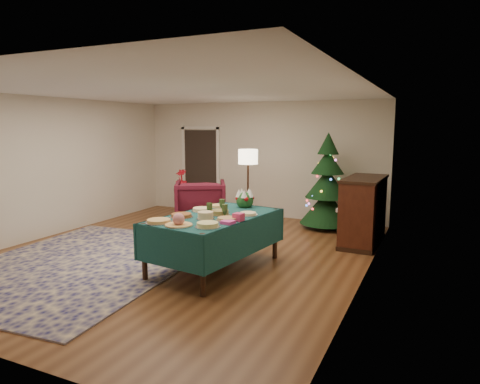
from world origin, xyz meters
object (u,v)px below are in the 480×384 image
at_px(gift_box, 239,217).
at_px(side_table, 182,203).
at_px(piano, 363,212).
at_px(christmas_tree, 327,186).
at_px(buffet_table, 215,226).
at_px(potted_plant, 181,183).
at_px(floor_lamp, 248,162).
at_px(armchair, 201,201).

height_order(gift_box, side_table, gift_box).
distance_m(side_table, piano, 4.43).
height_order(side_table, christmas_tree, christmas_tree).
height_order(buffet_table, piano, piano).
distance_m(gift_box, potted_plant, 4.45).
relative_size(floor_lamp, potted_plant, 3.55).
xyz_separation_m(floor_lamp, side_table, (-1.96, 0.50, -1.10)).
bearing_deg(christmas_tree, piano, -46.61).
bearing_deg(potted_plant, side_table, 0.00).
distance_m(armchair, christmas_tree, 2.72).
bearing_deg(buffet_table, gift_box, -19.46).
xyz_separation_m(armchair, floor_lamp, (1.05, 0.17, 0.87)).
bearing_deg(buffet_table, armchair, 124.22).
bearing_deg(floor_lamp, gift_box, -68.79).
xyz_separation_m(armchair, christmas_tree, (2.55, 0.89, 0.37)).
relative_size(buffet_table, piano, 1.56).
bearing_deg(gift_box, christmas_tree, 83.10).
distance_m(buffet_table, side_table, 4.03).
relative_size(buffet_table, side_table, 3.46).
height_order(gift_box, floor_lamp, floor_lamp).
height_order(floor_lamp, potted_plant, floor_lamp).
distance_m(floor_lamp, piano, 2.54).
bearing_deg(floor_lamp, potted_plant, 165.78).
bearing_deg(side_table, buffet_table, -50.35).
distance_m(side_table, potted_plant, 0.47).
distance_m(gift_box, christmas_tree, 3.51).
height_order(floor_lamp, piano, floor_lamp).
relative_size(buffet_table, floor_lamp, 1.36).
bearing_deg(floor_lamp, armchair, -171.06).
bearing_deg(side_table, potted_plant, 0.00).
bearing_deg(armchair, piano, 149.63).
bearing_deg(gift_box, buffet_table, 160.54).
bearing_deg(christmas_tree, floor_lamp, -154.06).
distance_m(armchair, floor_lamp, 1.38).
xyz_separation_m(gift_box, armchair, (-2.12, 2.60, -0.33)).
bearing_deg(potted_plant, buffet_table, -50.35).
bearing_deg(buffet_table, side_table, 129.65).
relative_size(buffet_table, gift_box, 17.25).
relative_size(gift_box, christmas_tree, 0.06).
xyz_separation_m(gift_box, piano, (1.32, 2.53, -0.27)).
xyz_separation_m(floor_lamp, potted_plant, (-1.96, 0.50, -0.63)).
distance_m(buffet_table, armchair, 2.94).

